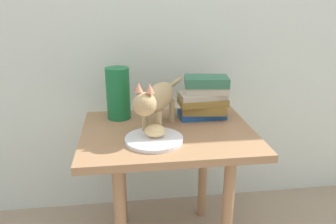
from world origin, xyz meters
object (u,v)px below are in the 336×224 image
side_table (168,151)px  bread_roll (155,131)px  green_vase (118,93)px  cat (157,99)px  book_stack (204,98)px  plate (154,139)px

side_table → bread_roll: size_ratio=8.84×
side_table → green_vase: size_ratio=3.06×
cat → book_stack: (0.22, 0.11, -0.04)m
cat → green_vase: bearing=134.0°
plate → side_table: bearing=56.2°
side_table → book_stack: (0.18, 0.13, 0.19)m
side_table → plate: size_ratio=3.15×
bread_roll → green_vase: 0.31m
plate → bread_roll: bread_roll is taller
bread_roll → book_stack: (0.24, 0.22, 0.05)m
side_table → book_stack: bearing=35.6°
side_table → cat: bearing=162.2°
side_table → green_vase: green_vase is taller
green_vase → plate: bearing=-64.1°
side_table → plate: 0.16m
side_table → cat: (-0.04, 0.01, 0.23)m
bread_roll → cat: bearing=80.7°
plate → bread_roll: 0.03m
side_table → bread_roll: bread_roll is taller
plate → cat: bearing=78.9°
plate → book_stack: (0.25, 0.23, 0.09)m
plate → bread_roll: bearing=52.0°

